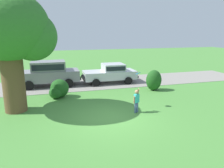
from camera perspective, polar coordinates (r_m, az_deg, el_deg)
ground_plane at (r=10.49m, az=-0.16°, el=-9.20°), size 80.00×80.00×0.00m
driveway_strip at (r=17.38m, az=-6.86°, el=0.09°), size 28.00×4.40×0.02m
oak_tree_large at (r=11.99m, az=-25.30°, el=12.39°), size 4.34×4.14×6.06m
shrub_near_tree at (r=13.98m, az=-13.99°, el=-1.41°), size 1.25×1.22×1.17m
shrub_centre_left at (r=15.52m, az=11.04°, el=1.00°), size 1.13×0.93×1.46m
parked_sedan at (r=17.45m, az=-0.37°, el=3.06°), size 4.41×2.13×1.56m
parked_suv at (r=17.06m, az=-16.46°, el=3.03°), size 4.71×2.12×1.92m
child_thrower at (r=11.09m, az=6.52°, el=-4.04°), size 0.39×0.37×1.29m
frisbee at (r=11.68m, az=6.92°, el=2.82°), size 0.30×0.27×0.20m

